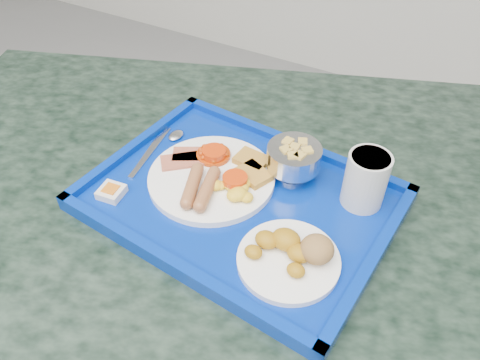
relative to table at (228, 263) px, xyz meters
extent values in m
cylinder|color=slate|center=(0.00, 0.00, -0.20)|extent=(0.12, 0.12, 0.74)
cube|color=black|center=(0.00, 0.00, 0.19)|extent=(1.52, 1.26, 0.04)
cube|color=#032797|center=(0.04, -0.02, 0.22)|extent=(0.53, 0.41, 0.02)
cube|color=#032797|center=(0.05, 0.16, 0.23)|extent=(0.49, 0.06, 0.01)
cube|color=#032797|center=(0.02, -0.19, 0.23)|extent=(0.49, 0.06, 0.01)
cube|color=#032797|center=(0.27, -0.04, 0.23)|extent=(0.05, 0.36, 0.01)
cube|color=#032797|center=(-0.20, 0.01, 0.23)|extent=(0.05, 0.36, 0.01)
cylinder|color=white|center=(-0.03, 0.00, 0.23)|extent=(0.22, 0.22, 0.01)
cube|color=#CA6951|center=(-0.08, 0.03, 0.24)|extent=(0.09, 0.07, 0.01)
cube|color=#CA6951|center=(-0.09, 0.00, 0.24)|extent=(0.08, 0.08, 0.01)
cylinder|color=#BC3C07|center=(-0.05, 0.04, 0.24)|extent=(0.06, 0.06, 0.01)
sphere|color=#BC3C07|center=(-0.05, 0.06, 0.25)|extent=(0.01, 0.01, 0.01)
sphere|color=#BC3C07|center=(-0.05, 0.04, 0.25)|extent=(0.01, 0.01, 0.01)
sphere|color=#BC3C07|center=(-0.06, 0.05, 0.25)|extent=(0.01, 0.01, 0.01)
sphere|color=#BC3C07|center=(-0.03, 0.05, 0.25)|extent=(0.01, 0.01, 0.01)
sphere|color=#BC3C07|center=(-0.06, 0.05, 0.25)|extent=(0.01, 0.01, 0.01)
sphere|color=#BC3C07|center=(-0.07, 0.03, 0.25)|extent=(0.01, 0.01, 0.01)
sphere|color=#BC3C07|center=(-0.05, 0.06, 0.25)|extent=(0.01, 0.01, 0.01)
sphere|color=#BC3C07|center=(-0.07, 0.03, 0.25)|extent=(0.01, 0.01, 0.01)
sphere|color=#BC3C07|center=(-0.05, 0.02, 0.25)|extent=(0.01, 0.01, 0.01)
sphere|color=#BC3C07|center=(-0.07, 0.04, 0.25)|extent=(0.01, 0.01, 0.01)
sphere|color=#BC3C07|center=(-0.06, 0.02, 0.25)|extent=(0.01, 0.01, 0.01)
sphere|color=#BC3C07|center=(-0.05, 0.03, 0.25)|extent=(0.01, 0.01, 0.01)
sphere|color=#BC3C07|center=(-0.07, 0.05, 0.25)|extent=(0.01, 0.01, 0.01)
sphere|color=#BC3C07|center=(-0.05, 0.06, 0.25)|extent=(0.01, 0.01, 0.01)
sphere|color=#BC3C07|center=(-0.07, 0.03, 0.25)|extent=(0.01, 0.01, 0.01)
sphere|color=#BC3C07|center=(-0.04, 0.02, 0.25)|extent=(0.01, 0.01, 0.01)
cube|color=#B9812E|center=(0.02, 0.06, 0.24)|extent=(0.06, 0.05, 0.01)
cube|color=#B9812E|center=(0.04, 0.03, 0.24)|extent=(0.07, 0.06, 0.01)
cylinder|color=brown|center=(-0.04, -0.05, 0.25)|extent=(0.05, 0.09, 0.02)
cylinder|color=brown|center=(-0.01, -0.05, 0.25)|extent=(0.04, 0.09, 0.02)
ellipsoid|color=yellow|center=(0.03, 0.00, 0.25)|extent=(0.03, 0.03, 0.02)
ellipsoid|color=yellow|center=(0.04, -0.01, 0.25)|extent=(0.02, 0.02, 0.02)
ellipsoid|color=yellow|center=(0.04, 0.00, 0.24)|extent=(0.02, 0.02, 0.01)
ellipsoid|color=yellow|center=(0.02, -0.02, 0.25)|extent=(0.02, 0.02, 0.02)
ellipsoid|color=yellow|center=(0.00, -0.03, 0.25)|extent=(0.02, 0.02, 0.02)
ellipsoid|color=yellow|center=(0.06, -0.03, 0.24)|extent=(0.02, 0.02, 0.01)
ellipsoid|color=yellow|center=(0.00, -0.02, 0.24)|extent=(0.02, 0.02, 0.01)
ellipsoid|color=yellow|center=(0.03, -0.03, 0.24)|extent=(0.02, 0.02, 0.01)
ellipsoid|color=yellow|center=(0.04, -0.03, 0.25)|extent=(0.03, 0.03, 0.02)
ellipsoid|color=yellow|center=(0.04, -0.03, 0.25)|extent=(0.03, 0.03, 0.02)
cylinder|color=#AE2404|center=(-0.05, 0.04, 0.25)|extent=(0.04, 0.04, 0.01)
cylinder|color=#AE2404|center=(0.02, -0.01, 0.25)|extent=(0.04, 0.04, 0.01)
cylinder|color=white|center=(0.16, -0.10, 0.23)|extent=(0.15, 0.15, 0.01)
ellipsoid|color=#9D6D12|center=(0.18, -0.12, 0.25)|extent=(0.03, 0.02, 0.02)
ellipsoid|color=#9D6D12|center=(0.18, -0.09, 0.25)|extent=(0.04, 0.03, 0.02)
ellipsoid|color=#9D6D12|center=(0.15, -0.08, 0.25)|extent=(0.05, 0.04, 0.03)
ellipsoid|color=#9D6D12|center=(0.12, -0.09, 0.25)|extent=(0.04, 0.03, 0.02)
ellipsoid|color=#9D6D12|center=(0.12, -0.12, 0.25)|extent=(0.03, 0.02, 0.02)
ellipsoid|color=olive|center=(0.20, -0.08, 0.26)|extent=(0.05, 0.05, 0.04)
cylinder|color=silver|center=(0.09, 0.08, 0.23)|extent=(0.06, 0.06, 0.01)
cylinder|color=silver|center=(0.09, 0.08, 0.24)|extent=(0.02, 0.02, 0.02)
cylinder|color=silver|center=(0.09, 0.08, 0.27)|extent=(0.09, 0.09, 0.04)
cube|color=#D7B251|center=(0.08, 0.07, 0.28)|extent=(0.02, 0.02, 0.01)
cube|color=#D7B251|center=(0.07, 0.09, 0.28)|extent=(0.02, 0.02, 0.01)
cube|color=#D7B251|center=(0.11, 0.06, 0.28)|extent=(0.02, 0.02, 0.01)
cube|color=#D7B251|center=(0.10, 0.06, 0.28)|extent=(0.02, 0.02, 0.01)
cube|color=#D7B251|center=(0.10, 0.10, 0.28)|extent=(0.02, 0.02, 0.01)
cube|color=#D7B251|center=(0.09, 0.08, 0.28)|extent=(0.02, 0.02, 0.01)
cube|color=#D7B251|center=(0.11, 0.08, 0.28)|extent=(0.02, 0.02, 0.01)
cylinder|color=silver|center=(0.22, 0.07, 0.27)|extent=(0.07, 0.07, 0.10)
cylinder|color=orange|center=(0.22, 0.07, 0.32)|extent=(0.06, 0.06, 0.01)
cube|color=silver|center=(-0.17, 0.00, 0.23)|extent=(0.03, 0.11, 0.00)
ellipsoid|color=silver|center=(-0.15, 0.07, 0.23)|extent=(0.03, 0.04, 0.01)
cube|color=silver|center=(-0.17, 0.01, 0.23)|extent=(0.04, 0.15, 0.00)
cube|color=white|center=(-0.16, -0.12, 0.23)|extent=(0.04, 0.04, 0.01)
cube|color=orange|center=(-0.16, -0.12, 0.24)|extent=(0.03, 0.03, 0.00)
camera|label=1|loc=(0.31, -0.50, 0.79)|focal=35.00mm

